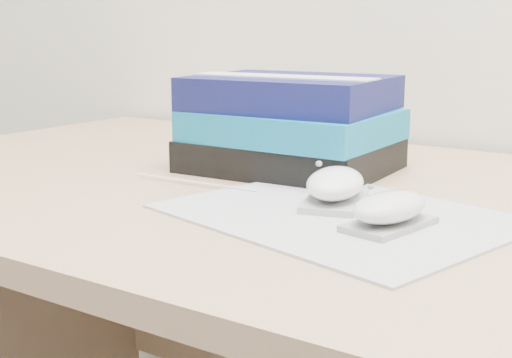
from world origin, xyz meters
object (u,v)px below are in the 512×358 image
Objects in this scene: mouse_front at (390,210)px; pouch at (244,123)px; mouse_rear at (335,186)px; desk at (382,353)px; book_stack at (291,124)px.

mouse_front is 0.42m from pouch.
mouse_rear is 0.32m from pouch.
desk is 0.35m from book_stack.
book_stack is at bearing -14.97° from pouch.
mouse_rear is at bearing -95.68° from desk.
mouse_front is (0.08, -0.19, 0.26)m from desk.
mouse_rear reaches higher than mouse_front.
mouse_rear is 0.11m from mouse_front.
book_stack is at bearing 170.87° from desk.
book_stack is 1.95× the size of pouch.
desk is 0.40m from pouch.
pouch reaches higher than mouse_front.
mouse_rear reaches higher than desk.
mouse_rear is 1.17× the size of mouse_front.
book_stack reaches higher than pouch.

